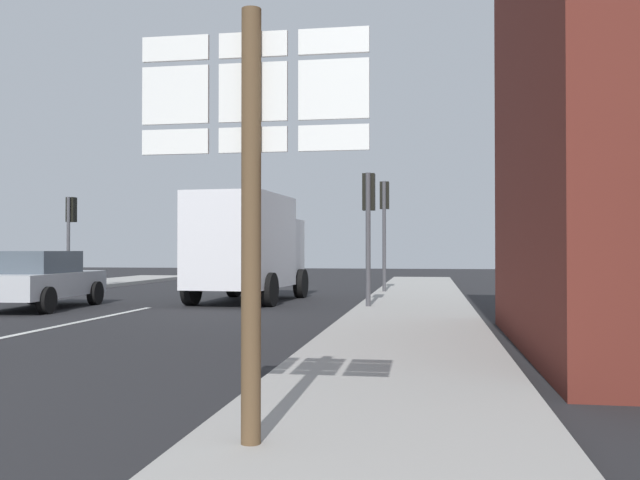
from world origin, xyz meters
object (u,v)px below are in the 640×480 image
traffic_light_far_left (71,222)px  traffic_light_near_right (369,209)px  delivery_truck (248,245)px  sedan_far (39,279)px  traffic_light_far_right (384,211)px  route_sign_post (252,178)px

traffic_light_far_left → traffic_light_near_right: traffic_light_far_left is taller
delivery_truck → traffic_light_near_right: size_ratio=1.52×
traffic_light_far_left → traffic_light_near_right: 13.06m
sedan_far → traffic_light_far_left: bearing=113.6°
sedan_far → delivery_truck: size_ratio=0.84×
traffic_light_far_left → traffic_light_far_right: traffic_light_far_right is taller
traffic_light_near_right → sedan_far: bearing=-175.5°
sedan_far → delivery_truck: 5.65m
traffic_light_near_right → delivery_truck: bearing=146.2°
sedan_far → traffic_light_near_right: size_ratio=1.28×
sedan_far → route_sign_post: 14.17m
sedan_far → traffic_light_near_right: traffic_light_near_right is taller
traffic_light_far_left → traffic_light_near_right: size_ratio=1.01×
sedan_far → delivery_truck: (4.61, 3.14, 0.89)m
traffic_light_near_right → traffic_light_far_right: (0.00, 5.95, 0.29)m
route_sign_post → traffic_light_near_right: size_ratio=0.95×
sedan_far → delivery_truck: bearing=34.3°
traffic_light_near_right → traffic_light_far_right: bearing=90.0°
route_sign_post → traffic_light_far_right: (-0.22, 17.83, 0.78)m
sedan_far → traffic_light_far_left: 7.87m
traffic_light_far_left → traffic_light_near_right: bearing=-29.2°
route_sign_post → traffic_light_near_right: (-0.22, 11.89, 0.49)m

